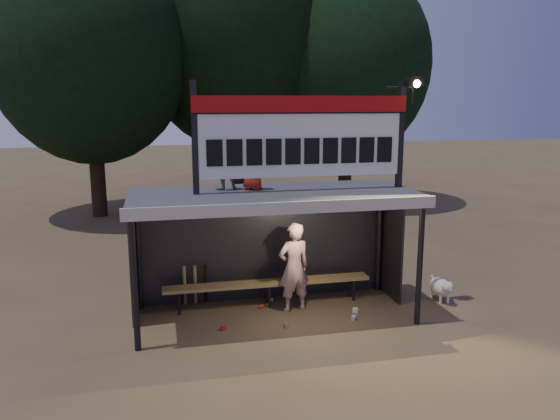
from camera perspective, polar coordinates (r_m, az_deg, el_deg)
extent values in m
plane|color=brown|center=(10.22, -0.62, -10.99)|extent=(80.00, 80.00, 0.00)
imported|color=white|center=(10.18, 1.47, -6.01)|extent=(0.69, 0.53, 1.70)
imported|color=slate|center=(9.77, -5.96, 5.01)|extent=(0.55, 0.46, 0.99)
imported|color=#AE271A|center=(9.72, -2.84, 4.91)|extent=(0.56, 0.52, 0.95)
cube|color=#3D3D40|center=(9.59, -0.65, 1.60)|extent=(5.00, 2.00, 0.12)
cube|color=beige|center=(8.62, 0.75, 0.21)|extent=(5.10, 0.06, 0.20)
cylinder|color=black|center=(8.81, -14.96, -7.48)|extent=(0.10, 0.10, 2.20)
cylinder|color=black|center=(9.81, 14.40, -5.50)|extent=(0.10, 0.10, 2.20)
cylinder|color=black|center=(10.53, -14.60, -4.35)|extent=(0.10, 0.10, 2.20)
cylinder|color=black|center=(11.38, 10.33, -2.99)|extent=(0.10, 0.10, 2.20)
cube|color=black|center=(10.80, -1.73, -3.60)|extent=(5.00, 0.04, 2.20)
cube|color=black|center=(10.15, -15.23, -4.98)|extent=(0.04, 1.00, 2.20)
cube|color=black|center=(11.07, 11.61, -3.45)|extent=(0.04, 1.00, 2.20)
cylinder|color=black|center=(10.57, -1.77, 1.91)|extent=(5.00, 0.06, 0.06)
cube|color=black|center=(9.28, -8.91, 7.42)|extent=(0.10, 0.10, 1.90)
cube|color=black|center=(10.21, 12.47, 7.64)|extent=(0.10, 0.10, 1.90)
cube|color=white|center=(9.58, 2.29, 7.67)|extent=(3.80, 0.08, 1.40)
cube|color=#A80D0C|center=(9.52, 2.40, 11.02)|extent=(3.80, 0.04, 0.28)
cube|color=black|center=(9.51, 2.40, 10.11)|extent=(3.80, 0.02, 0.03)
cube|color=black|center=(9.28, -6.86, 5.93)|extent=(0.27, 0.03, 0.45)
cube|color=black|center=(9.32, -4.77, 5.99)|extent=(0.27, 0.03, 0.45)
cube|color=black|center=(9.37, -2.70, 6.05)|extent=(0.27, 0.03, 0.45)
cube|color=black|center=(9.44, -0.65, 6.10)|extent=(0.27, 0.03, 0.45)
cube|color=black|center=(9.51, 1.36, 6.14)|extent=(0.27, 0.03, 0.45)
cube|color=black|center=(9.60, 3.34, 6.17)|extent=(0.27, 0.03, 0.45)
cube|color=black|center=(9.70, 5.29, 6.19)|extent=(0.27, 0.03, 0.45)
cube|color=black|center=(9.81, 7.19, 6.21)|extent=(0.27, 0.03, 0.45)
cube|color=black|center=(9.93, 9.05, 6.22)|extent=(0.27, 0.03, 0.45)
cube|color=black|center=(10.06, 10.86, 6.22)|extent=(0.27, 0.03, 0.45)
cylinder|color=black|center=(10.18, 12.42, 12.42)|extent=(0.50, 0.04, 0.04)
cylinder|color=black|center=(10.28, 13.67, 11.52)|extent=(0.04, 0.04, 0.30)
cube|color=black|center=(10.24, 13.86, 12.91)|extent=(0.30, 0.22, 0.18)
sphere|color=#FFD88C|center=(10.16, 14.08, 12.69)|extent=(0.14, 0.14, 0.14)
cube|color=olive|center=(10.56, -1.25, -7.62)|extent=(4.00, 0.35, 0.06)
cylinder|color=black|center=(10.35, -10.51, -9.55)|extent=(0.05, 0.05, 0.45)
cylinder|color=black|center=(10.57, -10.56, -9.10)|extent=(0.05, 0.05, 0.45)
cylinder|color=black|center=(10.53, -1.11, -8.99)|extent=(0.05, 0.05, 0.45)
cylinder|color=black|center=(10.75, -1.37, -8.55)|extent=(0.05, 0.05, 0.45)
cylinder|color=black|center=(10.97, 7.72, -8.24)|extent=(0.05, 0.05, 0.45)
cylinder|color=black|center=(11.18, 7.29, -7.84)|extent=(0.05, 0.05, 0.45)
cylinder|color=black|center=(19.46, -18.60, 4.84)|extent=(0.50, 0.50, 3.74)
ellipsoid|color=black|center=(19.42, -19.31, 15.60)|extent=(6.46, 6.46, 7.48)
cylinder|color=#302215|center=(21.03, -4.48, 6.45)|extent=(0.50, 0.50, 4.18)
ellipsoid|color=black|center=(21.08, -4.66, 17.58)|extent=(7.22, 7.22, 8.36)
cylinder|color=black|center=(21.04, 6.83, 5.50)|extent=(0.50, 0.50, 3.52)
ellipsoid|color=black|center=(20.97, 7.06, 14.89)|extent=(6.08, 6.08, 7.04)
ellipsoid|color=beige|center=(11.33, 16.40, -7.73)|extent=(0.36, 0.58, 0.36)
sphere|color=beige|center=(11.07, 17.12, -7.73)|extent=(0.22, 0.22, 0.22)
cone|color=beige|center=(11.00, 17.38, -7.99)|extent=(0.10, 0.10, 0.10)
cone|color=beige|center=(11.00, 16.98, -7.30)|extent=(0.06, 0.06, 0.07)
cone|color=beige|center=(11.05, 17.43, -7.24)|extent=(0.06, 0.06, 0.07)
cylinder|color=beige|center=(11.21, 16.43, -8.92)|extent=(0.05, 0.05, 0.18)
cylinder|color=white|center=(11.28, 17.15, -8.83)|extent=(0.05, 0.05, 0.18)
cylinder|color=#EFE7CF|center=(11.50, 15.56, -8.34)|extent=(0.05, 0.05, 0.18)
cylinder|color=white|center=(11.57, 16.27, -8.25)|extent=(0.05, 0.05, 0.18)
cylinder|color=beige|center=(11.56, 15.70, -6.94)|extent=(0.04, 0.16, 0.14)
cylinder|color=olive|center=(10.65, -9.94, -7.75)|extent=(0.08, 0.27, 0.84)
cylinder|color=olive|center=(10.66, -8.85, -7.70)|extent=(0.09, 0.30, 0.83)
cylinder|color=black|center=(10.67, -7.77, -7.64)|extent=(0.09, 0.33, 0.83)
cube|color=#B11E23|center=(9.67, -5.92, -12.14)|extent=(0.08, 0.11, 0.08)
cylinder|color=#B4B4B9|center=(9.74, 0.63, -11.94)|extent=(0.07, 0.12, 0.07)
cube|color=silver|center=(10.46, 7.87, -10.32)|extent=(0.12, 0.10, 0.08)
cylinder|color=#B5281F|center=(10.55, -1.99, -10.06)|extent=(0.13, 0.13, 0.07)
cube|color=#A5A5A9|center=(10.11, 7.71, -11.10)|extent=(0.11, 0.12, 0.08)
cylinder|color=beige|center=(10.90, -1.06, -9.33)|extent=(0.13, 0.10, 0.07)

